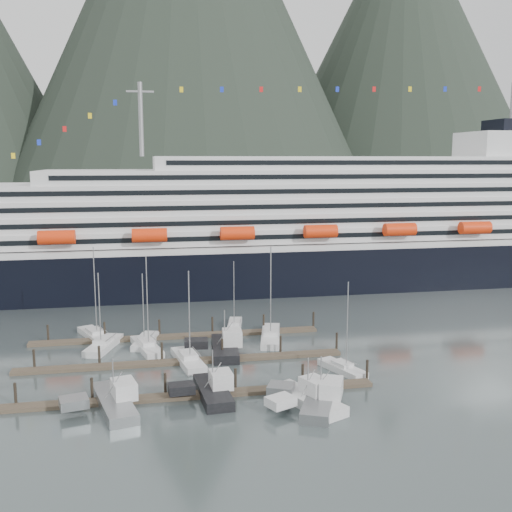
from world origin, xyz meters
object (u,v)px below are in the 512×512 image
Objects in this scene: cruise_ship at (314,234)px; sailboat_g at (234,326)px; trawler_a at (113,401)px; trawler_c at (319,397)px; sailboat_h at (342,369)px; trawler_d at (307,398)px; sailboat_c at (188,360)px; trawler_e at (224,347)px; trawler_b at (212,390)px; sailboat_a at (104,346)px; sailboat_d at (271,337)px; sailboat_f at (146,341)px; sailboat_b at (147,347)px; sailboat_e at (95,336)px.

sailboat_g is (-24.75, -34.95, -11.64)m from cruise_ship.
cruise_ship is 16.46× the size of trawler_a.
trawler_c is at bearing -111.36° from trawler_a.
cruise_ship is at bearing -34.00° from sailboat_h.
trawler_d is (-1.60, -0.12, -0.00)m from trawler_c.
sailboat_c is 6.94m from trawler_e.
sailboat_a is at bearing 28.66° from trawler_b.
sailboat_d reaches higher than trawler_e.
sailboat_a is 19.36m from trawler_e.
sailboat_h is at bearing -142.51° from sailboat_g.
trawler_d is at bearing -130.31° from sailboat_f.
sailboat_f is 0.92× the size of trawler_c.
sailboat_f is at bearing -22.82° from trawler_a.
trawler_c is at bearing -155.78° from sailboat_b.
sailboat_e reaches higher than trawler_d.
trawler_b is (-12.42, -22.62, 0.43)m from sailboat_d.
sailboat_g is 35.32m from trawler_c.
sailboat_b is 1.23× the size of trawler_a.
trawler_b is (12.15, 1.18, 0.00)m from trawler_a.
cruise_ship reaches higher than sailboat_g.
cruise_ship reaches higher than sailboat_a.
sailboat_f is at bearing 64.40° from trawler_e.
trawler_a is at bearing 164.60° from sailboat_e.
trawler_a is 1.11× the size of trawler_d.
trawler_e is (15.95, 18.12, 0.07)m from trawler_a.
sailboat_f is 1.03× the size of trawler_e.
trawler_a is at bearing 91.30° from trawler_b.
sailboat_h is 1.26× the size of trawler_b.
sailboat_h is at bearing -121.49° from trawler_e.
cruise_ship is 61.12m from sailboat_b.
trawler_d is (23.27, -3.49, -0.01)m from trawler_a.
sailboat_h is (6.75, -16.93, -0.03)m from sailboat_d.
trawler_a is (-44.41, -66.50, -11.17)m from cruise_ship.
cruise_ship is 58.98m from sailboat_f.
sailboat_h is 1.06× the size of trawler_a.
trawler_c is 23.28m from trawler_e.
sailboat_f is (-40.35, -41.43, -11.63)m from cruise_ship.
sailboat_c is 0.90× the size of sailboat_e.
sailboat_d is 10.34m from trawler_e.
sailboat_g is 1.10× the size of trawler_d.
sailboat_d is at bearing -27.88° from trawler_d.
sailboat_a is 0.79× the size of sailboat_d.
trawler_c reaches higher than trawler_d.
cruise_ship is at bearing -43.53° from sailboat_c.
sailboat_e is 1.31× the size of sailboat_f.
sailboat_h is (27.12, -15.07, -0.02)m from sailboat_b.
sailboat_a is (-46.93, -42.61, -11.61)m from cruise_ship.
sailboat_g is 1.06× the size of trawler_e.
trawler_a is at bearing -155.34° from sailboat_a.
sailboat_h reaches higher than sailboat_g.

